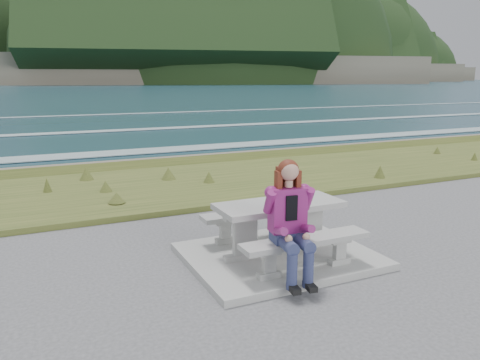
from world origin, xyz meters
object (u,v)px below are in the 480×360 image
object	(u,v)px
bench_seaward	(257,217)
seated_woman	(292,237)
picnic_table	(279,214)
bench_landward	(306,245)

from	to	relation	value
bench_seaward	seated_woman	distance (m)	1.58
seated_woman	picnic_table	bearing A→B (deg)	79.03
picnic_table	seated_woman	world-z (taller)	seated_woman
bench_landward	seated_woman	xyz separation A→B (m)	(-0.30, -0.14, 0.20)
picnic_table	bench_landward	distance (m)	0.74
bench_landward	bench_seaward	size ratio (longest dim) A/B	1.00
bench_seaward	bench_landward	bearing A→B (deg)	-90.00
bench_seaward	picnic_table	bearing A→B (deg)	-90.00
seated_woman	bench_seaward	bearing A→B (deg)	87.68
picnic_table	bench_seaward	xyz separation A→B (m)	(0.00, 0.70, -0.23)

